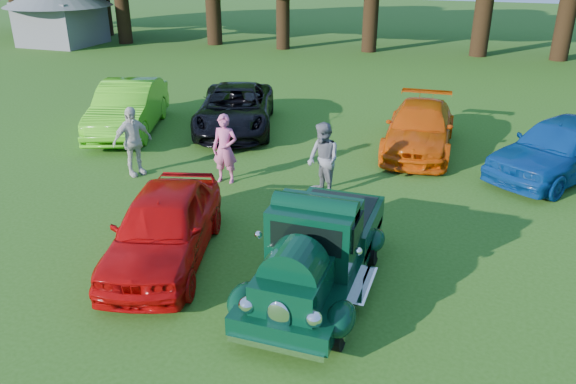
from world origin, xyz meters
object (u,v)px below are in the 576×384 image
(back_car_orange, at_px, (420,128))
(back_car_blue, at_px, (560,148))
(hero_pickup, at_px, (317,251))
(back_car_black, at_px, (235,108))
(spectator_pink, at_px, (225,149))
(gazebo, at_px, (59,4))
(red_convertible, at_px, (164,226))
(back_car_lime, at_px, (128,108))
(spectator_grey, at_px, (323,160))
(spectator_white, at_px, (132,141))

(back_car_orange, height_order, back_car_blue, back_car_blue)
(hero_pickup, xyz_separation_m, back_car_orange, (0.80, 8.17, -0.06))
(back_car_black, distance_m, back_car_blue, 9.86)
(spectator_pink, height_order, gazebo, gazebo)
(spectator_pink, bearing_deg, red_convertible, -87.24)
(red_convertible, xyz_separation_m, back_car_lime, (-5.40, 6.91, 0.09))
(red_convertible, height_order, spectator_pink, spectator_pink)
(red_convertible, bearing_deg, back_car_blue, 28.24)
(back_car_blue, distance_m, gazebo, 30.35)
(back_car_lime, height_order, spectator_grey, spectator_grey)
(back_car_blue, bearing_deg, spectator_white, -127.05)
(red_convertible, relative_size, back_car_black, 0.82)
(hero_pickup, bearing_deg, spectator_grey, 104.42)
(spectator_grey, bearing_deg, back_car_blue, 72.46)
(spectator_white, xyz_separation_m, gazebo, (-16.33, 17.25, 1.46))
(back_car_lime, bearing_deg, hero_pickup, -58.72)
(hero_pickup, bearing_deg, gazebo, 137.10)
(back_car_black, height_order, gazebo, gazebo)
(spectator_pink, bearing_deg, back_car_blue, 16.33)
(back_car_orange, bearing_deg, spectator_white, -149.28)
(back_car_orange, relative_size, spectator_white, 2.52)
(back_car_black, relative_size, spectator_grey, 2.82)
(hero_pickup, bearing_deg, back_car_blue, 57.79)
(red_convertible, distance_m, spectator_pink, 4.05)
(hero_pickup, bearing_deg, back_car_orange, 84.42)
(spectator_pink, distance_m, spectator_white, 2.55)
(hero_pickup, relative_size, spectator_grey, 2.41)
(hero_pickup, xyz_separation_m, back_car_black, (-5.26, 8.27, -0.03))
(hero_pickup, bearing_deg, red_convertible, -179.92)
(back_car_orange, relative_size, spectator_pink, 2.62)
(spectator_white, bearing_deg, gazebo, 72.63)
(red_convertible, xyz_separation_m, back_car_black, (-2.17, 8.27, -0.00))
(red_convertible, distance_m, spectator_grey, 4.52)
(back_car_black, height_order, back_car_blue, back_car_blue)
(hero_pickup, height_order, spectator_grey, spectator_grey)
(spectator_grey, bearing_deg, gazebo, -175.58)
(back_car_lime, bearing_deg, back_car_orange, -11.82)
(back_car_orange, height_order, spectator_white, spectator_white)
(back_car_blue, bearing_deg, gazebo, -172.31)
(back_car_black, relative_size, back_car_blue, 1.09)
(hero_pickup, height_order, back_car_orange, hero_pickup)
(hero_pickup, bearing_deg, spectator_pink, 132.32)
(red_convertible, height_order, gazebo, gazebo)
(spectator_pink, height_order, spectator_grey, spectator_grey)
(back_car_lime, bearing_deg, spectator_pink, -50.55)
(red_convertible, bearing_deg, back_car_black, 89.52)
(back_car_black, relative_size, spectator_pink, 2.86)
(gazebo, bearing_deg, back_car_black, -36.23)
(spectator_pink, bearing_deg, back_car_lime, 143.84)
(red_convertible, relative_size, back_car_lime, 0.86)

